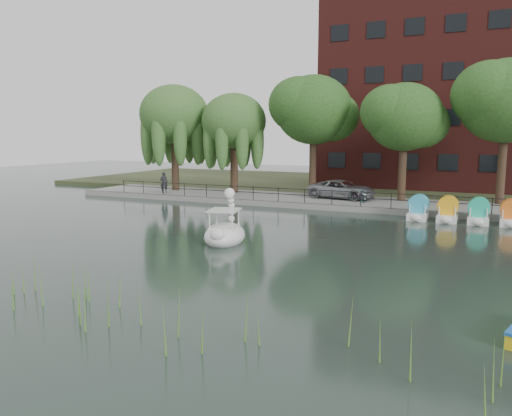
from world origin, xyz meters
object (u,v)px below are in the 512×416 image
Objects in this scene: pedestrian at (164,181)px; swan_boat at (225,231)px; bicycle at (357,195)px; minivan at (342,188)px.

swan_boat is (12.80, -13.13, -0.83)m from pedestrian.
bicycle is 14.55m from swan_boat.
bicycle is at bearing -124.94° from minivan.
bicycle is 0.87× the size of pedestrian.
pedestrian reaches higher than minivan.
bicycle is at bearing 64.29° from swan_boat.
minivan is at bearing 70.82° from swan_boat.
swan_boat reaches higher than pedestrian.
minivan is 2.12m from bicycle.
minivan reaches higher than bicycle.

